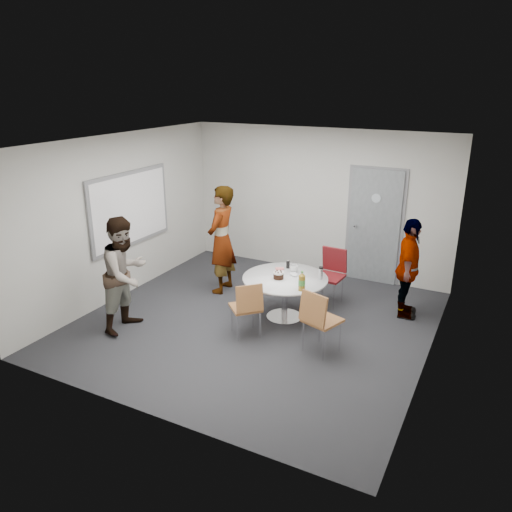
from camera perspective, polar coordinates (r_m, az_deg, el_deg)
The scene contains 15 objects.
floor at distance 7.67m, azimuth -0.07°, elevation -7.59°, with size 5.00×5.00×0.00m, color #252529.
ceiling at distance 6.87m, azimuth -0.07°, elevation 12.88°, with size 5.00×5.00×0.00m, color silver.
wall_back at distance 9.36m, azimuth 7.03°, elevation 6.16°, with size 5.00×5.00×0.00m, color #B9B6AF.
wall_left at distance 8.55m, azimuth -15.16°, elevation 4.32°, with size 5.00×5.00×0.00m, color #B9B6AF.
wall_right at distance 6.46m, azimuth 20.04°, elevation -1.12°, with size 5.00×5.00×0.00m, color #B9B6AF.
wall_front at distance 5.21m, azimuth -12.88°, elevation -5.35°, with size 5.00×5.00×0.00m, color #B9B6AF.
door at distance 9.12m, azimuth 13.38°, elevation 3.30°, with size 1.02×0.17×2.12m.
whiteboard at distance 8.64m, azimuth -14.14°, elevation 5.26°, with size 0.04×1.90×1.25m.
table at distance 7.57m, azimuth 3.47°, elevation -3.12°, with size 1.29×1.29×0.96m.
chair_near_left at distance 7.03m, azimuth -1.00°, elevation -5.58°, with size 0.59×0.59×0.84m.
chair_near_right at distance 6.66m, azimuth 7.13°, elevation -6.84°, with size 0.55×0.58×0.91m.
chair_far at distance 8.23m, azimuth 8.61°, elevation -1.59°, with size 0.47×0.50×0.92m.
person_main at distance 8.48m, azimuth -3.95°, elevation 1.87°, with size 0.68×0.44×1.86m, color #A5C6EA.
person_left at distance 7.43m, azimuth -14.69°, elevation -2.00°, with size 0.83×0.64×1.70m, color white.
person_right at distance 7.91m, azimuth 16.99°, elevation -1.39°, with size 0.92×0.38×1.57m, color black.
Camera 1 is at (3.14, -6.06, 3.50)m, focal length 35.00 mm.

